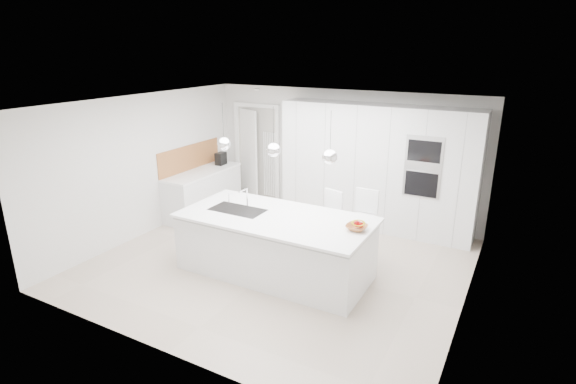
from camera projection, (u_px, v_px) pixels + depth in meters
The scene contains 27 objects.
floor at pixel (279, 263), 7.11m from camera, with size 5.50×5.50×0.00m, color #B8A592.
wall_back at pixel (342, 154), 8.81m from camera, with size 5.50×5.50×0.00m, color silver.
wall_left at pixel (144, 166), 7.98m from camera, with size 5.00×5.00×0.00m, color silver.
ceiling at pixel (278, 104), 6.34m from camera, with size 5.50×5.50×0.00m, color white.
tall_cabinets at pixel (376, 168), 8.23m from camera, with size 3.60×0.60×2.30m, color silver.
oven_stack at pixel (423, 167), 7.49m from camera, with size 0.62×0.04×1.05m, color #A5A5A8, non-canonical shape.
doorway_frame at pixel (257, 155), 9.74m from camera, with size 1.11×0.08×2.13m, color white, non-canonical shape.
hallway_door at pixel (246, 155), 9.82m from camera, with size 0.82×0.04×2.00m, color white.
radiator at pixel (270, 165), 9.64m from camera, with size 0.32×0.04×1.40m, color white, non-canonical shape.
left_base_cabinets at pixel (203, 193), 9.10m from camera, with size 0.60×1.80×0.86m, color silver.
left_worktop at pixel (202, 172), 8.96m from camera, with size 0.62×1.82×0.04m, color white.
oak_backsplash at pixel (190, 157), 9.00m from camera, with size 0.02×1.80×0.50m, color #AA6D3E.
island_base at pixel (275, 247), 6.68m from camera, with size 2.80×1.20×0.86m, color silver.
island_worktop at pixel (276, 217), 6.58m from camera, with size 2.84×1.40×0.04m, color white.
island_sink at pixel (238, 215), 6.86m from camera, with size 0.84×0.44×0.18m, color #3F3F42, non-canonical shape.
island_tap at pixel (247, 197), 6.93m from camera, with size 0.02×0.02×0.30m, color white.
pendant_left at pixel (224, 144), 6.61m from camera, with size 0.20×0.20×0.20m, color white.
pendant_mid at pixel (274, 150), 6.23m from camera, with size 0.20×0.20×0.20m, color white.
pendant_right at pixel (330, 157), 5.84m from camera, with size 0.20×0.20×0.20m, color white.
fruit_bowl at pixel (357, 228), 6.07m from camera, with size 0.29×0.29×0.07m, color #AA6D3E.
espresso_machine at pixel (221, 159), 9.41m from camera, with size 0.15×0.24×0.26m, color black.
bar_stool_left at pixel (330, 225), 7.17m from camera, with size 0.36×0.50×1.09m, color white, non-canonical shape.
bar_stool_right at pixel (363, 228), 6.99m from camera, with size 0.38×0.53×1.16m, color white, non-canonical shape.
apple_a at pixel (361, 225), 6.08m from camera, with size 0.08×0.08×0.08m, color #A00708.
apple_b at pixel (357, 224), 6.09m from camera, with size 0.09×0.09×0.09m, color #A00708.
apple_c at pixel (359, 224), 6.11m from camera, with size 0.08×0.08×0.08m, color #A00708.
banana_bunch at pixel (358, 223), 6.04m from camera, with size 0.19×0.19×0.03m, color gold.
Camera 1 is at (3.20, -5.56, 3.27)m, focal length 28.00 mm.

